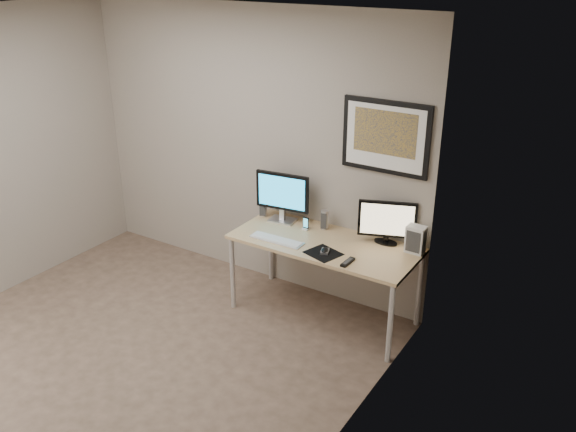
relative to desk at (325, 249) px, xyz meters
name	(u,v)px	position (x,y,z in m)	size (l,w,h in m)	color
floor	(132,357)	(-1.00, -1.35, -0.66)	(3.60, 3.60, 0.00)	#4A3B2E
room	(153,146)	(-1.00, -0.90, 0.98)	(3.60, 3.60, 3.60)	white
desk	(325,249)	(0.00, 0.00, 0.00)	(1.60, 0.70, 0.73)	#99714A
framed_art	(385,137)	(0.35, 0.33, 0.96)	(0.75, 0.04, 0.60)	black
monitor_large	(282,195)	(-0.54, 0.17, 0.32)	(0.50, 0.19, 0.46)	silver
monitor_tv	(387,221)	(0.45, 0.25, 0.27)	(0.46, 0.20, 0.38)	black
speaker_left	(263,207)	(-0.75, 0.18, 0.16)	(0.07, 0.07, 0.18)	silver
speaker_right	(325,220)	(-0.13, 0.23, 0.15)	(0.07, 0.07, 0.17)	silver
phone_dock	(306,223)	(-0.26, 0.13, 0.12)	(0.05, 0.05, 0.12)	black
keyboard	(277,240)	(-0.36, -0.20, 0.07)	(0.48, 0.13, 0.02)	silver
mousepad	(323,253)	(0.10, -0.20, 0.07)	(0.26, 0.23, 0.00)	black
mouse	(325,250)	(0.10, -0.18, 0.09)	(0.06, 0.10, 0.03)	black
remote	(348,262)	(0.34, -0.24, 0.08)	(0.04, 0.17, 0.02)	black
fan_unit	(416,239)	(0.72, 0.23, 0.18)	(0.15, 0.11, 0.23)	silver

